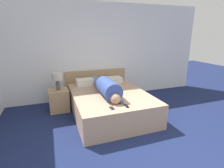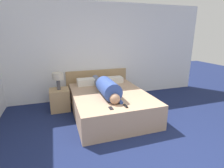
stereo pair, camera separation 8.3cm
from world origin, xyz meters
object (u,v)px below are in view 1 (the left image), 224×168
(bed, at_px, (110,103))
(pillow_second, at_px, (113,80))
(tv_remote, at_px, (126,106))
(cell_phone, at_px, (112,108))
(person_lying, at_px, (106,87))
(nightstand, at_px, (59,100))
(pillow_near_headboard, at_px, (86,82))
(table_lamp, at_px, (57,78))

(bed, height_order, pillow_second, pillow_second)
(tv_remote, height_order, cell_phone, tv_remote)
(cell_phone, bearing_deg, person_lying, 79.78)
(nightstand, bearing_deg, bed, -28.91)
(person_lying, relative_size, pillow_second, 3.74)
(person_lying, height_order, pillow_second, person_lying)
(bed, distance_m, cell_phone, 0.89)
(nightstand, xyz_separation_m, pillow_near_headboard, (0.70, 0.20, 0.33))
(nightstand, relative_size, pillow_near_headboard, 1.07)
(person_lying, bearing_deg, pillow_second, 61.30)
(table_lamp, height_order, pillow_second, table_lamp)
(pillow_near_headboard, relative_size, pillow_second, 1.05)
(nightstand, distance_m, table_lamp, 0.56)
(person_lying, distance_m, tv_remote, 0.79)
(tv_remote, bearing_deg, cell_phone, 179.47)
(table_lamp, height_order, cell_phone, table_lamp)
(table_lamp, xyz_separation_m, pillow_second, (1.44, 0.20, -0.23))
(nightstand, relative_size, person_lying, 0.30)
(bed, relative_size, table_lamp, 5.10)
(person_lying, height_order, pillow_near_headboard, person_lying)
(pillow_near_headboard, bearing_deg, pillow_second, 0.00)
(pillow_near_headboard, height_order, pillow_second, pillow_near_headboard)
(bed, height_order, person_lying, person_lying)
(table_lamp, height_order, person_lying, table_lamp)
(table_lamp, relative_size, cell_phone, 3.12)
(nightstand, height_order, pillow_near_headboard, pillow_near_headboard)
(table_lamp, bearing_deg, tv_remote, -51.66)
(person_lying, bearing_deg, table_lamp, 146.30)
(table_lamp, distance_m, pillow_near_headboard, 0.76)
(tv_remote, bearing_deg, pillow_second, 78.64)
(bed, relative_size, nightstand, 3.99)
(person_lying, height_order, cell_phone, person_lying)
(nightstand, relative_size, tv_remote, 3.46)
(pillow_second, bearing_deg, bed, -114.58)
(table_lamp, xyz_separation_m, pillow_near_headboard, (0.70, 0.20, -0.22))
(bed, distance_m, table_lamp, 1.35)
(bed, height_order, tv_remote, tv_remote)
(nightstand, xyz_separation_m, tv_remote, (1.11, -1.41, 0.26))
(bed, distance_m, person_lying, 0.43)
(person_lying, distance_m, cell_phone, 0.78)
(pillow_near_headboard, distance_m, cell_phone, 1.61)
(nightstand, xyz_separation_m, table_lamp, (0.00, 0.00, 0.56))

